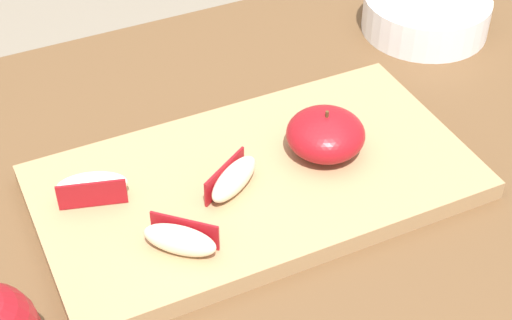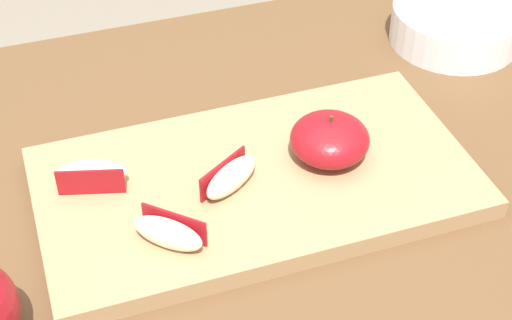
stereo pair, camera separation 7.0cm
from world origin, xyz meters
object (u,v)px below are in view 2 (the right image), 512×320
object	(u,v)px
apple_half_skin_up	(330,139)
apple_wedge_near_knife	(92,174)
cutting_board	(256,182)
ceramic_fruit_bowl	(456,23)
apple_wedge_right	(231,177)
apple_wedge_middle	(168,233)

from	to	relation	value
apple_half_skin_up	apple_wedge_near_knife	xyz separation A→B (m)	(-0.25, 0.04, -0.01)
cutting_board	ceramic_fruit_bowl	distance (m)	0.40
apple_wedge_right	cutting_board	bearing A→B (deg)	20.88
cutting_board	apple_wedge_near_knife	distance (m)	0.17
apple_half_skin_up	apple_wedge_middle	distance (m)	0.21
apple_wedge_right	ceramic_fruit_bowl	distance (m)	0.43
apple_wedge_middle	ceramic_fruit_bowl	bearing A→B (deg)	29.80
apple_wedge_middle	apple_wedge_near_knife	world-z (taller)	same
apple_half_skin_up	apple_wedge_middle	xyz separation A→B (m)	(-0.20, -0.07, -0.01)
cutting_board	apple_wedge_middle	world-z (taller)	apple_wedge_middle
apple_half_skin_up	apple_wedge_middle	size ratio (longest dim) A/B	1.23
apple_half_skin_up	apple_wedge_near_knife	bearing A→B (deg)	171.99
apple_wedge_middle	apple_wedge_right	distance (m)	0.10
apple_half_skin_up	apple_wedge_near_knife	size ratio (longest dim) A/B	1.12
cutting_board	apple_half_skin_up	distance (m)	0.09
cutting_board	apple_wedge_right	world-z (taller)	apple_wedge_right
cutting_board	apple_wedge_near_knife	bearing A→B (deg)	167.05
ceramic_fruit_bowl	apple_wedge_middle	bearing A→B (deg)	-150.20
cutting_board	apple_wedge_right	distance (m)	0.04
cutting_board	apple_wedge_near_knife	xyz separation A→B (m)	(-0.17, 0.04, 0.03)
apple_wedge_near_knife	ceramic_fruit_bowl	distance (m)	0.54
apple_wedge_middle	apple_wedge_near_knife	xyz separation A→B (m)	(-0.05, 0.11, 0.00)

